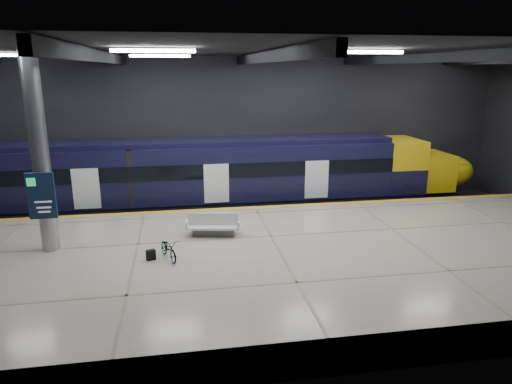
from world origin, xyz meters
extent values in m
plane|color=black|center=(0.00, 0.00, 0.00)|extent=(30.00, 30.00, 0.00)
cube|color=black|center=(0.00, 8.00, 4.00)|extent=(30.00, 0.10, 8.00)
cube|color=black|center=(0.00, -8.00, 4.00)|extent=(30.00, 0.10, 8.00)
cube|color=black|center=(0.00, 0.00, 8.00)|extent=(30.00, 16.00, 0.10)
cube|color=black|center=(-6.00, 0.00, 7.75)|extent=(0.25, 16.00, 0.40)
cube|color=black|center=(0.00, 0.00, 7.75)|extent=(0.25, 16.00, 0.40)
cube|color=black|center=(6.00, 0.00, 7.75)|extent=(0.25, 16.00, 0.40)
cube|color=white|center=(-4.00, -2.00, 7.88)|extent=(2.60, 0.18, 0.10)
cube|color=white|center=(3.00, -2.00, 7.88)|extent=(2.60, 0.18, 0.10)
cube|color=white|center=(-4.00, 4.00, 7.88)|extent=(2.60, 0.18, 0.10)
cube|color=white|center=(3.00, 4.00, 7.88)|extent=(2.60, 0.18, 0.10)
cube|color=white|center=(10.00, 4.00, 7.88)|extent=(2.60, 0.18, 0.10)
cube|color=#BCB29F|center=(0.00, -2.50, 0.55)|extent=(30.00, 11.00, 1.10)
cube|color=gold|center=(0.00, 2.75, 1.11)|extent=(30.00, 0.40, 0.01)
cube|color=gray|center=(0.00, 4.78, 0.08)|extent=(30.00, 0.08, 0.16)
cube|color=gray|center=(0.00, 6.22, 0.08)|extent=(30.00, 0.08, 0.16)
cube|color=black|center=(-4.66, 5.50, 0.55)|extent=(24.00, 2.58, 0.80)
cube|color=black|center=(-4.66, 5.50, 2.33)|extent=(24.00, 2.80, 2.75)
cube|color=black|center=(-4.66, 5.50, 3.82)|extent=(24.00, 2.30, 0.24)
cube|color=black|center=(-4.66, 4.09, 2.60)|extent=(24.00, 0.04, 0.70)
cube|color=white|center=(-1.66, 4.08, 2.00)|extent=(1.20, 0.05, 1.90)
cube|color=yellow|center=(8.34, 5.50, 2.33)|extent=(2.00, 2.80, 2.75)
ellipsoid|color=yellow|center=(10.94, 5.50, 1.85)|extent=(3.60, 2.52, 1.90)
cube|color=black|center=(8.64, 5.50, 2.50)|extent=(1.60, 2.38, 0.80)
cube|color=#595B60|center=(-2.17, -0.53, 1.25)|extent=(1.64, 0.76, 0.30)
cube|color=silver|center=(-2.17, -0.53, 1.47)|extent=(2.09, 1.17, 0.08)
cube|color=silver|center=(-2.17, -0.53, 1.75)|extent=(1.96, 0.42, 0.49)
cube|color=silver|center=(-3.15, -0.36, 1.59)|extent=(0.20, 0.84, 0.30)
cube|color=silver|center=(-1.20, -0.70, 1.59)|extent=(0.20, 0.84, 0.30)
imported|color=#99999E|center=(-3.84, -2.55, 1.46)|extent=(0.94, 1.46, 0.72)
cube|color=black|center=(-4.44, -2.55, 1.28)|extent=(0.34, 0.27, 0.35)
cylinder|color=#9EA0A5|center=(-8.00, -1.00, 4.55)|extent=(0.60, 0.60, 6.90)
cube|color=#10203D|center=(-8.00, -1.42, 3.20)|extent=(0.90, 0.12, 1.60)
camera|label=1|loc=(-3.30, -17.20, 7.33)|focal=32.00mm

